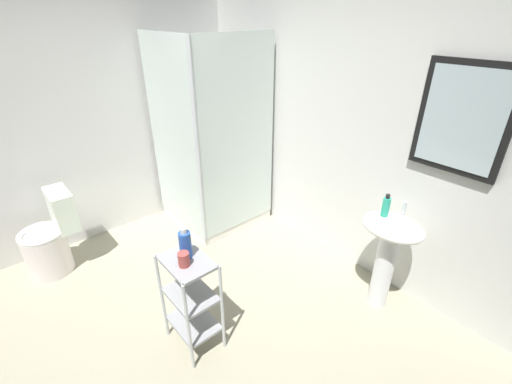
{
  "coord_description": "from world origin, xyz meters",
  "views": [
    {
      "loc": [
        1.65,
        -0.62,
        2.15
      ],
      "look_at": [
        0.06,
        0.75,
        1.04
      ],
      "focal_mm": 24.02,
      "sensor_mm": 36.0,
      "label": 1
    }
  ],
  "objects_px": {
    "shower_stall": "(212,185)",
    "storage_cart": "(191,296)",
    "pedestal_sink": "(389,245)",
    "rinse_cup": "(184,259)",
    "toilet": "(51,240)",
    "shampoo_bottle_blue": "(185,244)",
    "hand_soap_bottle": "(386,206)"
  },
  "relations": [
    {
      "from": "shower_stall",
      "to": "rinse_cup",
      "type": "relative_size",
      "value": 21.18
    },
    {
      "from": "storage_cart",
      "to": "rinse_cup",
      "type": "relative_size",
      "value": 7.84
    },
    {
      "from": "toilet",
      "to": "storage_cart",
      "type": "xyz_separation_m",
      "value": [
        1.53,
        0.55,
        0.12
      ]
    },
    {
      "from": "pedestal_sink",
      "to": "toilet",
      "type": "relative_size",
      "value": 1.07
    },
    {
      "from": "shampoo_bottle_blue",
      "to": "shower_stall",
      "type": "bearing_deg",
      "value": 140.39
    },
    {
      "from": "hand_soap_bottle",
      "to": "pedestal_sink",
      "type": "bearing_deg",
      "value": 7.04
    },
    {
      "from": "hand_soap_bottle",
      "to": "toilet",
      "type": "bearing_deg",
      "value": -138.2
    },
    {
      "from": "storage_cart",
      "to": "hand_soap_bottle",
      "type": "xyz_separation_m",
      "value": [
        0.58,
        1.34,
        0.45
      ]
    },
    {
      "from": "shower_stall",
      "to": "shampoo_bottle_blue",
      "type": "xyz_separation_m",
      "value": [
        1.22,
        -1.01,
        0.37
      ]
    },
    {
      "from": "hand_soap_bottle",
      "to": "shampoo_bottle_blue",
      "type": "bearing_deg",
      "value": -115.09
    },
    {
      "from": "storage_cart",
      "to": "shampoo_bottle_blue",
      "type": "relative_size",
      "value": 3.38
    },
    {
      "from": "hand_soap_bottle",
      "to": "shower_stall",
      "type": "bearing_deg",
      "value": -170.46
    },
    {
      "from": "storage_cart",
      "to": "rinse_cup",
      "type": "height_order",
      "value": "rinse_cup"
    },
    {
      "from": "shampoo_bottle_blue",
      "to": "rinse_cup",
      "type": "distance_m",
      "value": 0.1
    },
    {
      "from": "pedestal_sink",
      "to": "rinse_cup",
      "type": "relative_size",
      "value": 8.58
    },
    {
      "from": "shower_stall",
      "to": "rinse_cup",
      "type": "bearing_deg",
      "value": -39.58
    },
    {
      "from": "pedestal_sink",
      "to": "rinse_cup",
      "type": "xyz_separation_m",
      "value": [
        -0.63,
        -1.38,
        0.21
      ]
    },
    {
      "from": "hand_soap_bottle",
      "to": "rinse_cup",
      "type": "distance_m",
      "value": 1.48
    },
    {
      "from": "pedestal_sink",
      "to": "hand_soap_bottle",
      "type": "relative_size",
      "value": 4.63
    },
    {
      "from": "hand_soap_bottle",
      "to": "shampoo_bottle_blue",
      "type": "relative_size",
      "value": 0.8
    },
    {
      "from": "toilet",
      "to": "hand_soap_bottle",
      "type": "xyz_separation_m",
      "value": [
        2.11,
        1.89,
        0.57
      ]
    },
    {
      "from": "toilet",
      "to": "shower_stall",
      "type": "bearing_deg",
      "value": 80.05
    },
    {
      "from": "shower_stall",
      "to": "storage_cart",
      "type": "relative_size",
      "value": 2.7
    },
    {
      "from": "hand_soap_bottle",
      "to": "storage_cart",
      "type": "bearing_deg",
      "value": -113.34
    },
    {
      "from": "storage_cart",
      "to": "pedestal_sink",
      "type": "bearing_deg",
      "value": 64.04
    },
    {
      "from": "rinse_cup",
      "to": "hand_soap_bottle",
      "type": "bearing_deg",
      "value": 68.29
    },
    {
      "from": "rinse_cup",
      "to": "storage_cart",
      "type": "bearing_deg",
      "value": 134.7
    },
    {
      "from": "storage_cart",
      "to": "hand_soap_bottle",
      "type": "distance_m",
      "value": 1.53
    },
    {
      "from": "hand_soap_bottle",
      "to": "shampoo_bottle_blue",
      "type": "xyz_separation_m",
      "value": [
        -0.62,
        -1.32,
        -0.05
      ]
    },
    {
      "from": "storage_cart",
      "to": "shampoo_bottle_blue",
      "type": "xyz_separation_m",
      "value": [
        -0.04,
        0.02,
        0.4
      ]
    },
    {
      "from": "shower_stall",
      "to": "hand_soap_bottle",
      "type": "height_order",
      "value": "shower_stall"
    },
    {
      "from": "pedestal_sink",
      "to": "storage_cart",
      "type": "relative_size",
      "value": 1.09
    }
  ]
}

